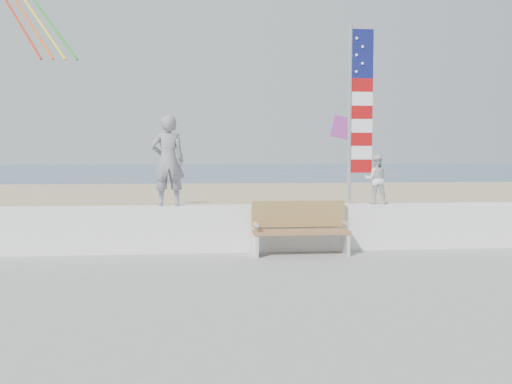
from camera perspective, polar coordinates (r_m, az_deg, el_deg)
ground at (r=8.75m, az=-0.15°, el=-9.68°), size 220.00×220.00×0.00m
sand at (r=17.60m, az=-2.95°, el=-2.65°), size 90.00×40.00×0.08m
boardwalk at (r=4.93m, az=4.54°, el=-19.12°), size 50.00×12.40×0.10m
seawall at (r=10.60m, az=-1.19°, el=-3.82°), size 30.00×0.35×0.90m
adult at (r=10.49m, az=-9.25°, el=3.26°), size 0.68×0.49×1.73m
child at (r=11.03m, az=12.52°, el=1.30°), size 0.54×0.45×0.98m
bench at (r=10.27m, az=4.65°, el=-3.75°), size 1.80×0.57×1.00m
flag at (r=10.93m, az=10.49°, el=8.77°), size 0.50×0.08×3.50m
parafoil_kite at (r=12.56m, az=10.12°, el=6.46°), size 0.98×0.46×0.65m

